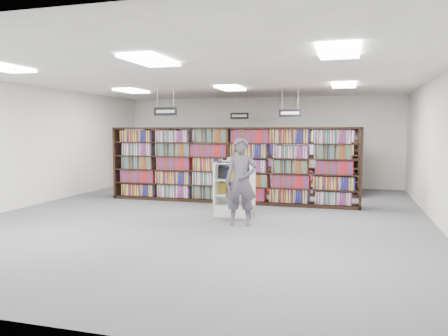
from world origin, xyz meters
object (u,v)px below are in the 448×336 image
(open_book, at_px, (230,161))
(shopper, at_px, (241,182))
(endcap_display, at_px, (235,197))
(bookshelf_row_near, at_px, (230,165))

(open_book, distance_m, shopper, 1.11)
(shopper, bearing_deg, open_book, 109.49)
(endcap_display, height_order, open_book, open_book)
(endcap_display, bearing_deg, bookshelf_row_near, 108.90)
(endcap_display, relative_size, shopper, 0.68)
(open_book, bearing_deg, bookshelf_row_near, 84.57)
(bookshelf_row_near, distance_m, open_book, 1.93)
(open_book, relative_size, shopper, 0.39)
(bookshelf_row_near, bearing_deg, open_book, -75.08)
(bookshelf_row_near, relative_size, endcap_display, 5.51)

